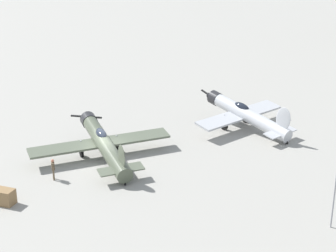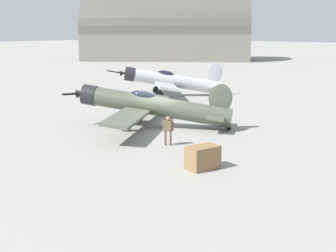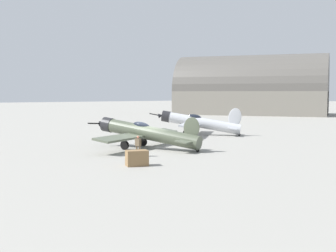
% 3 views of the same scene
% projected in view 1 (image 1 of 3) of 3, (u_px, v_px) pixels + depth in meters
% --- Properties ---
extents(ground_plane, '(400.00, 400.00, 0.00)m').
position_uv_depth(ground_plane, '(106.00, 162.00, 42.81)').
color(ground_plane, gray).
extents(airplane_foreground, '(9.73, 11.02, 3.05)m').
position_uv_depth(airplane_foreground, '(103.00, 143.00, 42.75)').
color(airplane_foreground, '#4C5442').
rests_on(airplane_foreground, ground_plane).
extents(airplane_mid_apron, '(9.12, 9.10, 3.34)m').
position_uv_depth(airplane_mid_apron, '(245.00, 114.00, 49.23)').
color(airplane_mid_apron, '#B7BABF').
rests_on(airplane_mid_apron, ground_plane).
extents(ground_crew_mechanic, '(0.60, 0.37, 1.64)m').
position_uv_depth(ground_crew_mechanic, '(53.00, 167.00, 39.40)').
color(ground_crew_mechanic, brown).
rests_on(ground_crew_mechanic, ground_plane).
extents(equipment_crate, '(1.26, 1.66, 1.08)m').
position_uv_depth(equipment_crate, '(4.00, 197.00, 36.01)').
color(equipment_crate, olive).
rests_on(equipment_crate, ground_plane).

